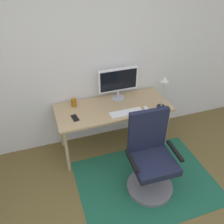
{
  "coord_description": "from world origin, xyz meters",
  "views": [
    {
      "loc": [
        -0.5,
        -0.7,
        2.47
      ],
      "look_at": [
        0.26,
        1.56,
        0.8
      ],
      "focal_mm": 38.45,
      "sensor_mm": 36.0,
      "label": 1
    }
  ],
  "objects_px": {
    "coffee_cup": "(74,102)",
    "desk": "(113,111)",
    "desk_lamp": "(164,86)",
    "office_chair": "(150,161)",
    "monitor": "(118,81)",
    "computer_mouse": "(146,108)",
    "cell_phone": "(75,118)",
    "keyboard": "(126,113)"
  },
  "relations": [
    {
      "from": "desk",
      "to": "keyboard",
      "type": "distance_m",
      "value": 0.24
    },
    {
      "from": "coffee_cup",
      "to": "desk",
      "type": "bearing_deg",
      "value": -20.98
    },
    {
      "from": "monitor",
      "to": "computer_mouse",
      "type": "height_order",
      "value": "monitor"
    },
    {
      "from": "computer_mouse",
      "to": "cell_phone",
      "type": "distance_m",
      "value": 0.93
    },
    {
      "from": "desk_lamp",
      "to": "office_chair",
      "type": "xyz_separation_m",
      "value": [
        -0.42,
        -0.59,
        -0.62
      ]
    },
    {
      "from": "monitor",
      "to": "cell_phone",
      "type": "bearing_deg",
      "value": -157.93
    },
    {
      "from": "coffee_cup",
      "to": "cell_phone",
      "type": "xyz_separation_m",
      "value": [
        -0.05,
        -0.28,
        -0.05
      ]
    },
    {
      "from": "desk",
      "to": "monitor",
      "type": "height_order",
      "value": "monitor"
    },
    {
      "from": "computer_mouse",
      "to": "desk",
      "type": "bearing_deg",
      "value": 152.47
    },
    {
      "from": "desk",
      "to": "coffee_cup",
      "type": "height_order",
      "value": "coffee_cup"
    },
    {
      "from": "monitor",
      "to": "desk_lamp",
      "type": "relative_size",
      "value": 1.23
    },
    {
      "from": "office_chair",
      "to": "keyboard",
      "type": "bearing_deg",
      "value": 99.0
    },
    {
      "from": "monitor",
      "to": "cell_phone",
      "type": "relative_size",
      "value": 3.91
    },
    {
      "from": "coffee_cup",
      "to": "desk_lamp",
      "type": "bearing_deg",
      "value": -20.06
    },
    {
      "from": "desk",
      "to": "coffee_cup",
      "type": "xyz_separation_m",
      "value": [
        -0.49,
        0.19,
        0.12
      ]
    },
    {
      "from": "coffee_cup",
      "to": "office_chair",
      "type": "relative_size",
      "value": 0.1
    },
    {
      "from": "keyboard",
      "to": "coffee_cup",
      "type": "xyz_separation_m",
      "value": [
        -0.6,
        0.39,
        0.04
      ]
    },
    {
      "from": "keyboard",
      "to": "desk_lamp",
      "type": "height_order",
      "value": "desk_lamp"
    },
    {
      "from": "desk",
      "to": "office_chair",
      "type": "bearing_deg",
      "value": -77.13
    },
    {
      "from": "keyboard",
      "to": "desk_lamp",
      "type": "bearing_deg",
      "value": -1.15
    },
    {
      "from": "desk",
      "to": "computer_mouse",
      "type": "distance_m",
      "value": 0.44
    },
    {
      "from": "keyboard",
      "to": "cell_phone",
      "type": "height_order",
      "value": "keyboard"
    },
    {
      "from": "desk_lamp",
      "to": "keyboard",
      "type": "bearing_deg",
      "value": 178.85
    },
    {
      "from": "monitor",
      "to": "cell_phone",
      "type": "distance_m",
      "value": 0.77
    },
    {
      "from": "keyboard",
      "to": "cell_phone",
      "type": "relative_size",
      "value": 3.07
    },
    {
      "from": "desk",
      "to": "monitor",
      "type": "relative_size",
      "value": 2.79
    },
    {
      "from": "keyboard",
      "to": "desk",
      "type": "bearing_deg",
      "value": 118.92
    },
    {
      "from": "desk",
      "to": "keyboard",
      "type": "bearing_deg",
      "value": -61.08
    },
    {
      "from": "monitor",
      "to": "office_chair",
      "type": "height_order",
      "value": "monitor"
    },
    {
      "from": "coffee_cup",
      "to": "office_chair",
      "type": "distance_m",
      "value": 1.25
    },
    {
      "from": "keyboard",
      "to": "desk_lamp",
      "type": "distance_m",
      "value": 0.58
    },
    {
      "from": "coffee_cup",
      "to": "monitor",
      "type": "bearing_deg",
      "value": -0.99
    },
    {
      "from": "keyboard",
      "to": "office_chair",
      "type": "xyz_separation_m",
      "value": [
        0.07,
        -0.6,
        -0.31
      ]
    },
    {
      "from": "keyboard",
      "to": "office_chair",
      "type": "distance_m",
      "value": 0.68
    },
    {
      "from": "monitor",
      "to": "computer_mouse",
      "type": "xyz_separation_m",
      "value": [
        0.25,
        -0.38,
        -0.26
      ]
    },
    {
      "from": "monitor",
      "to": "desk_lamp",
      "type": "height_order",
      "value": "monitor"
    },
    {
      "from": "cell_phone",
      "to": "coffee_cup",
      "type": "bearing_deg",
      "value": 71.52
    },
    {
      "from": "monitor",
      "to": "desk",
      "type": "bearing_deg",
      "value": -126.77
    },
    {
      "from": "keyboard",
      "to": "coffee_cup",
      "type": "bearing_deg",
      "value": 147.08
    },
    {
      "from": "desk_lamp",
      "to": "office_chair",
      "type": "distance_m",
      "value": 0.95
    },
    {
      "from": "computer_mouse",
      "to": "office_chair",
      "type": "relative_size",
      "value": 0.1
    },
    {
      "from": "computer_mouse",
      "to": "desk_lamp",
      "type": "relative_size",
      "value": 0.23
    }
  ]
}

